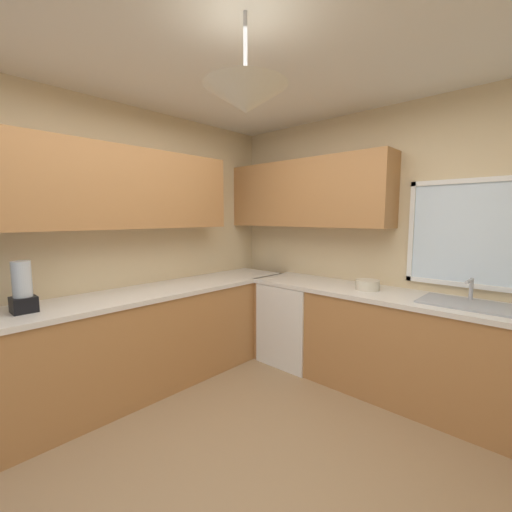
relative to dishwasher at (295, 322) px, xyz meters
name	(u,v)px	position (x,y,z in m)	size (l,w,h in m)	color
ground_plane	(247,483)	(0.81, -1.58, -0.42)	(8.46, 8.46, 0.00)	#997A56
room_shell	(258,190)	(0.46, -1.11, 1.32)	(3.69, 3.97, 2.64)	beige
counter_run_left	(126,345)	(-0.66, -1.58, 0.02)	(0.65, 3.58, 0.89)	#AD7542
counter_run_back	(392,343)	(1.02, 0.03, 0.02)	(2.78, 0.65, 0.89)	#AD7542
dishwasher	(295,322)	(0.00, 0.00, 0.00)	(0.60, 0.60, 0.85)	white
sink_assembly	(466,303)	(1.56, 0.04, 0.48)	(0.62, 0.40, 0.19)	#9EA0A5
bowl	(368,285)	(0.78, 0.03, 0.51)	(0.21, 0.21, 0.09)	beige
blender_appliance	(23,289)	(-0.66, -2.30, 0.63)	(0.15, 0.15, 0.36)	black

